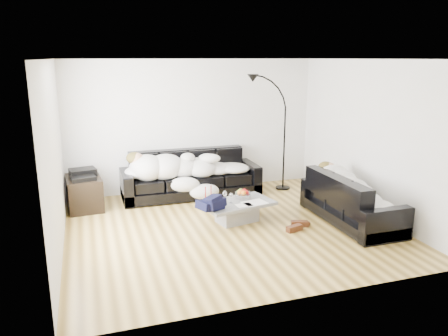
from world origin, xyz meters
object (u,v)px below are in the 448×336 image
object	(u,v)px
wine_glass_a	(225,196)
shoes	(297,226)
wine_glass_c	(231,198)
floor_lamp	(284,140)
sofa_back	(191,174)
wine_glass_b	(217,198)
av_cabinet	(84,193)
sleeper_right	(353,185)
fruit_bowl	(243,193)
sleeper_back	(191,164)
stereo	(83,174)
sofa_right	(352,199)
coffee_table	(237,212)
candle_right	(211,192)
candle_left	(205,194)

from	to	relation	value
wine_glass_a	shoes	distance (m)	1.25
wine_glass_c	floor_lamp	size ratio (longest dim) A/B	0.08
sofa_back	wine_glass_b	bearing A→B (deg)	-88.14
sofa_back	shoes	size ratio (longest dim) A/B	5.78
sofa_back	floor_lamp	size ratio (longest dim) A/B	1.29
wine_glass_b	av_cabinet	xyz separation A→B (m)	(-2.03, 1.42, -0.13)
sofa_back	av_cabinet	size ratio (longest dim) A/B	3.15
sleeper_right	av_cabinet	xyz separation A→B (m)	(-4.14, 2.02, -0.34)
fruit_bowl	shoes	size ratio (longest dim) A/B	0.58
sleeper_back	wine_glass_b	bearing A→B (deg)	-88.07
sleeper_right	wine_glass_c	bearing A→B (deg)	73.41
floor_lamp	stereo	bearing A→B (deg)	166.77
sofa_back	fruit_bowl	size ratio (longest dim) A/B	9.98
shoes	stereo	distance (m)	3.81
sofa_right	wine_glass_b	distance (m)	2.20
coffee_table	sofa_back	bearing A→B (deg)	103.68
coffee_table	sofa_right	bearing A→B (deg)	-17.75
sleeper_right	shoes	bearing A→B (deg)	91.65
sofa_right	av_cabinet	distance (m)	4.61
candle_right	stereo	world-z (taller)	stereo
sleeper_back	shoes	size ratio (longest dim) A/B	4.89
sofa_right	fruit_bowl	xyz separation A→B (m)	(-1.62, 0.73, 0.03)
sofa_right	sleeper_right	bearing A→B (deg)	0.00
shoes	wine_glass_b	bearing A→B (deg)	147.17
sleeper_back	sleeper_right	distance (m)	3.02
candle_left	wine_glass_b	bearing A→B (deg)	-56.27
sleeper_back	candle_right	distance (m)	1.28
sofa_back	sofa_right	size ratio (longest dim) A/B	1.36
fruit_bowl	candle_right	bearing A→B (deg)	167.00
stereo	shoes	bearing A→B (deg)	-44.20
sofa_back	sleeper_right	size ratio (longest dim) A/B	1.59
sofa_right	floor_lamp	bearing A→B (deg)	6.87
wine_glass_b	wine_glass_c	bearing A→B (deg)	-10.49
fruit_bowl	sleeper_right	bearing A→B (deg)	-24.18
floor_lamp	fruit_bowl	bearing A→B (deg)	-149.67
candle_left	av_cabinet	distance (m)	2.26
wine_glass_a	floor_lamp	xyz separation A→B (m)	(1.71, 1.39, 0.60)
sleeper_back	wine_glass_a	bearing A→B (deg)	-81.98
candle_left	sofa_back	bearing A→B (deg)	86.51
candle_left	stereo	world-z (taller)	stereo
sofa_right	fruit_bowl	distance (m)	1.77
fruit_bowl	candle_right	size ratio (longest dim) A/B	1.16
sleeper_back	sleeper_right	world-z (taller)	sleeper_back
wine_glass_c	sleeper_right	bearing A→B (deg)	-16.59
fruit_bowl	wine_glass_a	distance (m)	0.35
stereo	floor_lamp	bearing A→B (deg)	-10.81
sofa_right	sleeper_right	xyz separation A→B (m)	(0.00, 0.00, 0.23)
sofa_right	coffee_table	world-z (taller)	sofa_right
sofa_back	sofa_right	bearing A→B (deg)	-44.97
sleeper_right	candle_left	distance (m)	2.39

